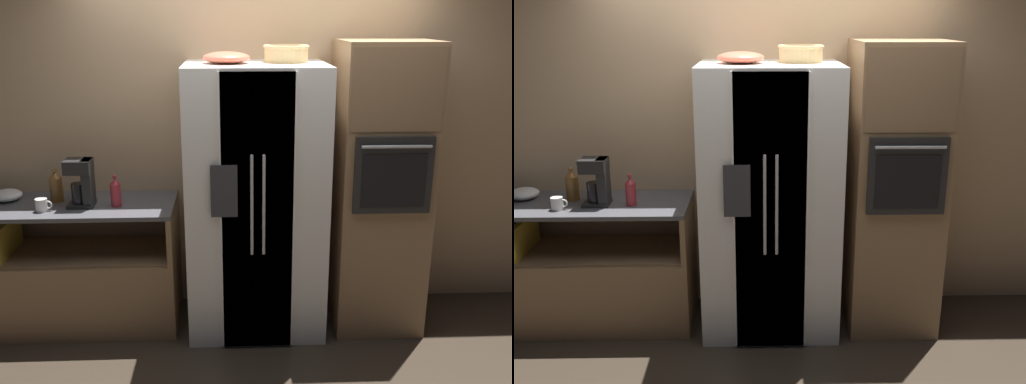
% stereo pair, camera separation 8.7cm
% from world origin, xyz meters
% --- Properties ---
extents(ground_plane, '(20.00, 20.00, 0.00)m').
position_xyz_m(ground_plane, '(0.00, 0.00, 0.00)').
color(ground_plane, '#382D23').
extents(wall_back, '(12.00, 0.06, 2.80)m').
position_xyz_m(wall_back, '(0.00, 0.46, 1.40)').
color(wall_back, tan).
rests_on(wall_back, ground_plane).
extents(counter_left, '(1.57, 0.61, 0.93)m').
position_xyz_m(counter_left, '(-1.38, 0.12, 0.34)').
color(counter_left, '#93704C').
rests_on(counter_left, ground_plane).
extents(refrigerator, '(0.95, 0.76, 1.90)m').
position_xyz_m(refrigerator, '(-0.00, 0.06, 0.95)').
color(refrigerator, white).
rests_on(refrigerator, ground_plane).
extents(wall_oven, '(0.62, 0.73, 2.04)m').
position_xyz_m(wall_oven, '(0.87, 0.09, 1.03)').
color(wall_oven, '#93704C').
rests_on(wall_oven, ground_plane).
extents(wicker_basket, '(0.31, 0.31, 0.11)m').
position_xyz_m(wicker_basket, '(0.21, 0.15, 1.96)').
color(wicker_basket, tan).
rests_on(wicker_basket, refrigerator).
extents(fruit_bowl, '(0.31, 0.31, 0.08)m').
position_xyz_m(fruit_bowl, '(-0.19, 0.06, 1.93)').
color(fruit_bowl, '#DB664C').
rests_on(fruit_bowl, refrigerator).
extents(bottle_tall, '(0.07, 0.07, 0.22)m').
position_xyz_m(bottle_tall, '(-0.97, 0.06, 1.03)').
color(bottle_tall, maroon).
rests_on(bottle_tall, counter_left).
extents(bottle_short, '(0.09, 0.09, 0.24)m').
position_xyz_m(bottle_short, '(-1.41, 0.19, 1.04)').
color(bottle_short, brown).
rests_on(bottle_short, counter_left).
extents(bottle_wide, '(0.08, 0.08, 0.24)m').
position_xyz_m(bottle_wide, '(-1.21, 0.21, 1.04)').
color(bottle_wide, brown).
rests_on(bottle_wide, counter_left).
extents(mug, '(0.11, 0.08, 0.09)m').
position_xyz_m(mug, '(-1.45, -0.03, 0.97)').
color(mug, silver).
rests_on(mug, counter_left).
extents(mixing_bowl, '(0.21, 0.21, 0.08)m').
position_xyz_m(mixing_bowl, '(-1.78, 0.22, 0.97)').
color(mixing_bowl, white).
rests_on(mixing_bowl, counter_left).
extents(coffee_maker, '(0.18, 0.16, 0.33)m').
position_xyz_m(coffee_maker, '(-1.19, 0.07, 1.11)').
color(coffee_maker, black).
rests_on(coffee_maker, counter_left).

